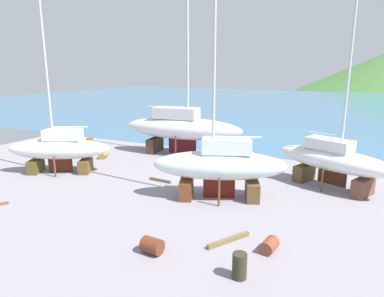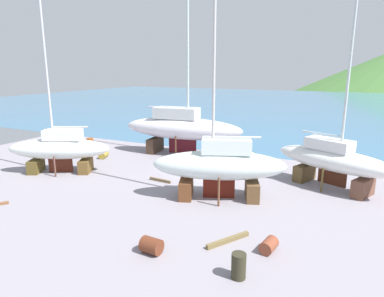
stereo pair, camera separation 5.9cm
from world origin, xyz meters
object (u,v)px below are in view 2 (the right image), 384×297
Objects in this scene: barrel_tar_black at (104,155)px; barrel_tipped_left at (269,245)px; barrel_by_slipway at (90,143)px; sailboat_mid_port at (220,165)px; worker at (252,164)px; sailboat_large_starboard at (182,128)px; sailboat_small_center at (60,148)px; barrel_tipped_center at (239,266)px; barrel_tipped_right at (151,246)px; sailboat_far_slipway at (333,160)px.

barrel_tipped_left is at bearing -28.77° from barrel_tar_black.
sailboat_mid_port is at bearing -22.55° from barrel_by_slipway.
sailboat_large_starboard is at bearing -59.05° from worker.
sailboat_mid_port is 10.41m from sailboat_large_starboard.
sailboat_small_center is at bearing -12.06° from worker.
sailboat_large_starboard is 16.15× the size of barrel_tar_black.
worker is 15.98m from barrel_by_slipway.
sailboat_mid_port is 13.12× the size of barrel_tipped_center.
sailboat_large_starboard is 18.37× the size of barrel_tipped_left.
sailboat_small_center is 13.21× the size of barrel_tar_black.
barrel_tar_black is (0.11, 4.39, -1.47)m from sailboat_small_center.
barrel_tipped_center is at bearing 95.36° from sailboat_mid_port.
barrel_by_slipway is at bearing 150.39° from barrel_tipped_left.
sailboat_small_center reaches higher than barrel_tar_black.
barrel_by_slipway is at bearing 146.79° from barrel_tar_black.
sailboat_large_starboard reaches higher than barrel_tipped_center.
sailboat_mid_port is 13.07× the size of barrel_by_slipway.
barrel_tipped_right reaches higher than barrel_tar_black.
barrel_tipped_left is at bearing 75.90° from barrel_tipped_center.
sailboat_far_slipway is 5.14m from worker.
barrel_by_slipway is 1.00× the size of barrel_tipped_center.
worker is at bearing 85.77° from barrel_tipped_right.
sailboat_large_starboard reaches higher than worker.
sailboat_mid_port is 7.23× the size of worker.
sailboat_far_slipway reaches higher than barrel_by_slipway.
barrel_tipped_right is 3.66m from barrel_tipped_center.
barrel_tipped_left is (15.85, -4.25, -1.48)m from sailboat_small_center.
worker is (0.56, 4.72, -1.08)m from sailboat_mid_port.
sailboat_small_center is 18.23m from sailboat_far_slipway.
barrel_by_slipway is at bearing -174.93° from sailboat_large_starboard.
barrel_tar_black is at bearing 144.46° from barrel_tipped_center.
sailboat_mid_port is at bearing 116.40° from barrel_tipped_center.
barrel_tipped_center is (18.69, -13.14, -0.00)m from barrel_by_slipway.
sailboat_mid_port is 6.25m from barrel_tipped_left.
worker reaches higher than barrel_by_slipway.
barrel_tipped_right is 15.80m from barrel_tar_black.
sailboat_large_starboard is 16.19× the size of barrel_by_slipway.
barrel_tipped_left is at bearing -56.09° from sailboat_large_starboard.
barrel_tipped_center reaches higher than barrel_tar_black.
barrel_tipped_center reaches higher than barrel_tipped_left.
barrel_by_slipway reaches higher than barrel_tar_black.
sailboat_far_slipway reaches higher than sailboat_small_center.
worker is 11.84m from barrel_tipped_center.
sailboat_mid_port reaches higher than worker.
barrel_tar_black is 1.14× the size of barrel_tipped_left.
sailboat_large_starboard is 8.01m from worker.
barrel_by_slipway is at bearing -39.95° from worker.
barrel_by_slipway is 22.85m from barrel_tipped_center.
worker is at bearing -5.91° from barrel_by_slipway.
barrel_tipped_center is 2.28m from barrel_tipped_left.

